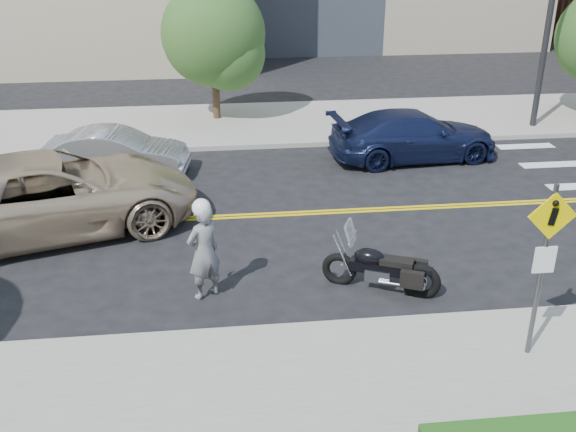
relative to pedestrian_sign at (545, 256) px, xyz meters
The scene contains 10 objects.
ground_plane 7.83m from the pedestrian_sign, 123.64° to the left, with size 120.00×120.00×0.00m, color black.
sidewalk_near 4.75m from the pedestrian_sign, 164.21° to the right, with size 60.00×5.00×0.15m, color #9E9B91.
sidewalk_far 14.56m from the pedestrian_sign, 106.91° to the left, with size 60.00×5.00×0.15m, color #9E9B91.
pedestrian_sign is the anchor object (origin of this frame).
motorcyclist 6.01m from the pedestrian_sign, 153.36° to the left, with size 0.84×0.77×2.05m.
motorcycle 3.39m from the pedestrian_sign, 126.95° to the left, with size 2.26×0.69×1.38m, color black, non-canonical shape.
suv 10.67m from the pedestrian_sign, 145.54° to the left, with size 3.05×6.61×1.84m, color #BEA88B.
parked_car_silver 12.37m from the pedestrian_sign, 128.97° to the left, with size 1.38×3.96×1.30m, color #A8ABB0.
parked_car_blue 10.03m from the pedestrian_sign, 84.85° to the left, with size 2.04×5.02×1.46m, color #182149.
tree_far_a 15.29m from the pedestrian_sign, 108.60° to the left, with size 3.50×3.50×4.79m.
Camera 1 is at (-0.81, -15.03, 6.86)m, focal length 42.00 mm.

